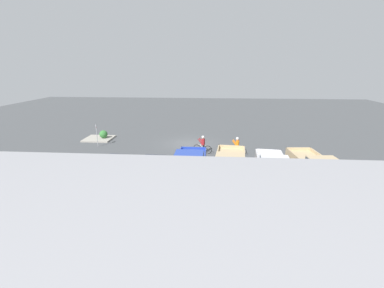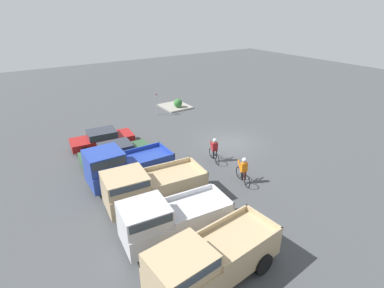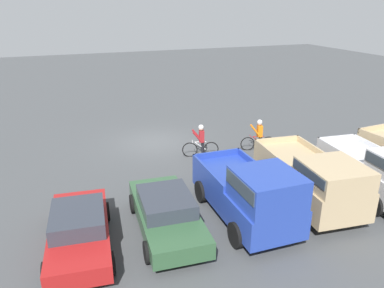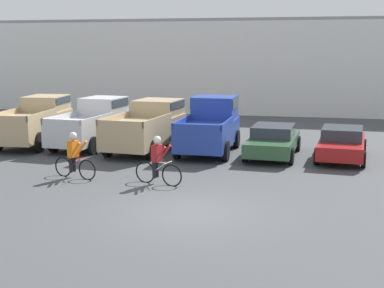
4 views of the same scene
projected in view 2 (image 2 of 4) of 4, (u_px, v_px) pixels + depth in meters
The scene contains 12 objects.
ground_plane at pixel (230, 143), 23.02m from camera, with size 80.00×80.00×0.00m, color #424447.
pickup_truck_0 at pixel (208, 261), 10.93m from camera, with size 2.48×5.48×2.20m.
pickup_truck_1 at pixel (168, 219), 13.08m from camera, with size 2.49×5.04×2.19m.
pickup_truck_2 at pixel (149, 187), 15.41m from camera, with size 2.71×5.37×2.16m.
pickup_truck_3 at pixel (122, 166), 17.31m from camera, with size 2.30×4.94×2.35m.
sedan_0 at pixel (116, 153), 19.94m from camera, with size 2.25×4.73×1.33m.
sedan_1 at pixel (102, 139), 22.06m from camera, with size 2.28×4.61×1.33m.
cyclist_0 at pixel (214, 150), 20.05m from camera, with size 1.76×0.61×1.67m.
cyclist_1 at pixel (244, 170), 17.58m from camera, with size 1.76×0.61×1.66m.
fire_lane_sign at pixel (157, 101), 28.37m from camera, with size 0.14×0.28×2.32m.
curb_island at pixel (175, 106), 31.06m from camera, with size 2.96×2.64×0.15m, color gray.
shrub at pixel (178, 103), 30.41m from camera, with size 0.87×0.87×0.87m.
Camera 2 is at (-15.81, 14.00, 9.64)m, focal length 28.00 mm.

